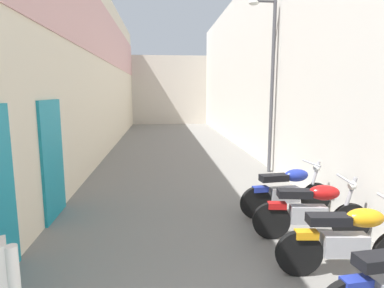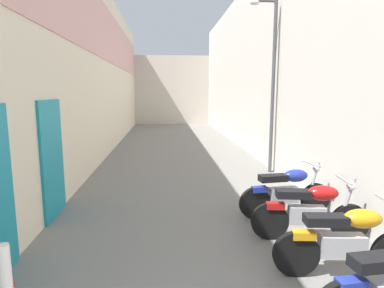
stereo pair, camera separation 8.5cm
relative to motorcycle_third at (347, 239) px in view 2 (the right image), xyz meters
name	(u,v)px [view 2 (the right image)]	position (x,y,z in m)	size (l,w,h in m)	color
ground_plane	(183,166)	(-1.73, 6.43, -0.50)	(39.17, 39.17, 0.00)	slate
building_left	(99,69)	(-4.59, 8.37, 2.63)	(0.45, 23.17, 6.21)	beige
building_right	(256,68)	(1.14, 8.42, 2.72)	(0.45, 23.17, 6.44)	beige
building_far_end	(172,90)	(-1.73, 21.01, 1.94)	(8.34, 2.00, 4.88)	beige
motorcycle_third	(347,239)	(0.00, 0.00, 0.00)	(1.85, 0.58, 1.04)	black
motorcycle_fourth	(311,210)	(0.00, 1.04, 0.00)	(1.84, 0.58, 1.04)	black
motorcycle_fifth	(287,190)	(0.00, 2.06, 0.00)	(1.85, 0.58, 1.04)	black
street_lamp	(270,75)	(0.70, 5.44, 2.31)	(0.79, 0.18, 4.83)	#47474C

